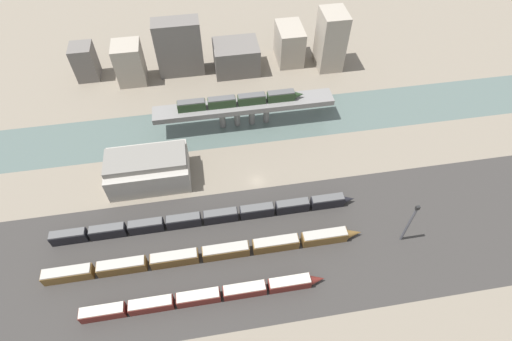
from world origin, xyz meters
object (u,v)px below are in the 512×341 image
train_on_bridge (240,100)px  train_yard_near (204,297)px  train_yard_far (206,218)px  warehouse_building (148,169)px  train_yard_mid (206,254)px  signal_tower (409,223)px

train_on_bridge → train_yard_near: train_on_bridge is taller
train_yard_near → train_on_bridge: bearing=73.8°
train_yard_far → warehouse_building: size_ratio=3.55×
train_yard_mid → warehouse_building: 34.04m
train_yard_far → train_yard_near: bearing=-95.9°
train_on_bridge → signal_tower: size_ratio=2.67×
train_yard_mid → train_on_bridge: bearing=71.9°
train_yard_far → signal_tower: bearing=-15.1°
train_on_bridge → train_yard_mid: size_ratio=0.50×
train_yard_mid → warehouse_building: bearing=116.4°
train_on_bridge → warehouse_building: size_ratio=1.74×
train_yard_far → train_on_bridge: bearing=68.2°
train_yard_mid → signal_tower: size_ratio=5.35×
train_yard_far → signal_tower: size_ratio=5.43×
train_yard_far → signal_tower: signal_tower is taller
train_yard_far → warehouse_building: bearing=130.1°
train_yard_near → train_yard_mid: (1.53, 11.68, 0.18)m
train_on_bridge → warehouse_building: 38.04m
train_yard_near → signal_tower: size_ratio=3.82×
warehouse_building → train_on_bridge: bearing=32.7°
train_yard_far → warehouse_building: (-15.93, 18.89, 2.99)m
train_yard_near → train_yard_far: train_yard_far is taller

